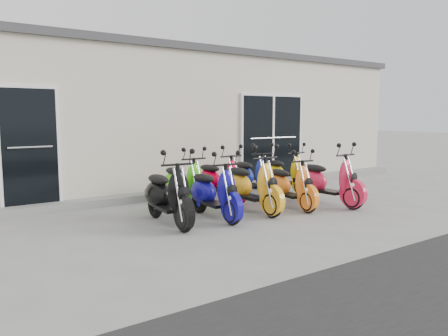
{
  "coord_description": "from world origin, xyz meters",
  "views": [
    {
      "loc": [
        -4.81,
        -6.32,
        1.76
      ],
      "look_at": [
        0.0,
        0.6,
        0.75
      ],
      "focal_mm": 35.0,
      "sensor_mm": 36.0,
      "label": 1
    }
  ],
  "objects_px": {
    "scooter_back_red": "(220,173)",
    "scooter_back_yellow": "(285,167)",
    "scooter_front_orange_b": "(290,178)",
    "scooter_front_red": "(328,173)",
    "scooter_front_black": "(167,186)",
    "scooter_front_blue": "(214,184)",
    "scooter_back_green": "(184,176)",
    "scooter_front_orange_a": "(251,178)",
    "scooter_back_blue": "(252,170)"
  },
  "relations": [
    {
      "from": "scooter_front_red",
      "to": "scooter_back_yellow",
      "type": "distance_m",
      "value": 1.52
    },
    {
      "from": "scooter_front_orange_b",
      "to": "scooter_back_green",
      "type": "relative_size",
      "value": 0.97
    },
    {
      "from": "scooter_back_green",
      "to": "scooter_back_yellow",
      "type": "xyz_separation_m",
      "value": [
        2.65,
        0.01,
        -0.01
      ]
    },
    {
      "from": "scooter_front_black",
      "to": "scooter_back_red",
      "type": "xyz_separation_m",
      "value": [
        1.76,
        1.08,
        -0.03
      ]
    },
    {
      "from": "scooter_front_blue",
      "to": "scooter_front_red",
      "type": "bearing_deg",
      "value": -5.3
    },
    {
      "from": "scooter_front_red",
      "to": "scooter_back_yellow",
      "type": "xyz_separation_m",
      "value": [
        0.24,
        1.5,
        -0.05
      ]
    },
    {
      "from": "scooter_front_orange_a",
      "to": "scooter_front_red",
      "type": "distance_m",
      "value": 1.68
    },
    {
      "from": "scooter_front_red",
      "to": "scooter_front_blue",
      "type": "bearing_deg",
      "value": 167.72
    },
    {
      "from": "scooter_back_blue",
      "to": "scooter_back_yellow",
      "type": "xyz_separation_m",
      "value": [
        0.96,
        0.02,
        -0.02
      ]
    },
    {
      "from": "scooter_front_blue",
      "to": "scooter_front_orange_a",
      "type": "bearing_deg",
      "value": 5.66
    },
    {
      "from": "scooter_back_green",
      "to": "scooter_back_yellow",
      "type": "relative_size",
      "value": 1.02
    },
    {
      "from": "scooter_back_red",
      "to": "scooter_back_blue",
      "type": "height_order",
      "value": "scooter_back_blue"
    },
    {
      "from": "scooter_front_blue",
      "to": "scooter_front_black",
      "type": "bearing_deg",
      "value": 176.43
    },
    {
      "from": "scooter_back_red",
      "to": "scooter_back_yellow",
      "type": "height_order",
      "value": "scooter_back_red"
    },
    {
      "from": "scooter_front_blue",
      "to": "scooter_front_orange_a",
      "type": "height_order",
      "value": "scooter_front_orange_a"
    },
    {
      "from": "scooter_front_orange_b",
      "to": "scooter_front_blue",
      "type": "bearing_deg",
      "value": -178.02
    },
    {
      "from": "scooter_front_orange_b",
      "to": "scooter_front_red",
      "type": "distance_m",
      "value": 0.84
    },
    {
      "from": "scooter_front_orange_a",
      "to": "scooter_back_red",
      "type": "height_order",
      "value": "scooter_front_orange_a"
    },
    {
      "from": "scooter_front_blue",
      "to": "scooter_back_red",
      "type": "relative_size",
      "value": 1.0
    },
    {
      "from": "scooter_front_orange_a",
      "to": "scooter_front_red",
      "type": "relative_size",
      "value": 1.01
    },
    {
      "from": "scooter_front_orange_a",
      "to": "scooter_back_blue",
      "type": "relative_size",
      "value": 1.05
    },
    {
      "from": "scooter_front_orange_a",
      "to": "scooter_front_red",
      "type": "height_order",
      "value": "scooter_front_orange_a"
    },
    {
      "from": "scooter_front_orange_b",
      "to": "scooter_front_red",
      "type": "height_order",
      "value": "scooter_front_red"
    },
    {
      "from": "scooter_front_black",
      "to": "scooter_front_blue",
      "type": "distance_m",
      "value": 0.85
    },
    {
      "from": "scooter_front_blue",
      "to": "scooter_back_blue",
      "type": "relative_size",
      "value": 0.99
    },
    {
      "from": "scooter_front_red",
      "to": "scooter_back_red",
      "type": "relative_size",
      "value": 1.05
    },
    {
      "from": "scooter_front_blue",
      "to": "scooter_back_green",
      "type": "height_order",
      "value": "scooter_front_blue"
    },
    {
      "from": "scooter_front_orange_a",
      "to": "scooter_back_green",
      "type": "distance_m",
      "value": 1.36
    },
    {
      "from": "scooter_back_green",
      "to": "scooter_back_yellow",
      "type": "bearing_deg",
      "value": -1.13
    },
    {
      "from": "scooter_front_black",
      "to": "scooter_front_blue",
      "type": "xyz_separation_m",
      "value": [
        0.84,
        -0.08,
        -0.03
      ]
    },
    {
      "from": "scooter_front_black",
      "to": "scooter_back_red",
      "type": "bearing_deg",
      "value": 34.82
    },
    {
      "from": "scooter_front_orange_b",
      "to": "scooter_back_green",
      "type": "height_order",
      "value": "scooter_back_green"
    },
    {
      "from": "scooter_front_black",
      "to": "scooter_back_green",
      "type": "relative_size",
      "value": 1.06
    },
    {
      "from": "scooter_back_red",
      "to": "scooter_front_orange_b",
      "type": "bearing_deg",
      "value": -62.05
    },
    {
      "from": "scooter_back_blue",
      "to": "scooter_back_yellow",
      "type": "distance_m",
      "value": 0.96
    },
    {
      "from": "scooter_back_green",
      "to": "scooter_back_yellow",
      "type": "distance_m",
      "value": 2.65
    },
    {
      "from": "scooter_front_blue",
      "to": "scooter_front_orange_b",
      "type": "relative_size",
      "value": 1.04
    },
    {
      "from": "scooter_front_orange_a",
      "to": "scooter_front_orange_b",
      "type": "xyz_separation_m",
      "value": [
        0.83,
        -0.15,
        -0.06
      ]
    },
    {
      "from": "scooter_front_blue",
      "to": "scooter_back_red",
      "type": "distance_m",
      "value": 1.48
    },
    {
      "from": "scooter_front_orange_b",
      "to": "scooter_front_red",
      "type": "xyz_separation_m",
      "value": [
        0.8,
        -0.23,
        0.05
      ]
    },
    {
      "from": "scooter_front_blue",
      "to": "scooter_back_blue",
      "type": "height_order",
      "value": "scooter_back_blue"
    },
    {
      "from": "scooter_front_orange_a",
      "to": "scooter_back_yellow",
      "type": "distance_m",
      "value": 2.19
    },
    {
      "from": "scooter_front_orange_b",
      "to": "scooter_back_green",
      "type": "xyz_separation_m",
      "value": [
        -1.61,
        1.26,
        0.02
      ]
    },
    {
      "from": "scooter_front_orange_b",
      "to": "scooter_back_red",
      "type": "height_order",
      "value": "scooter_back_red"
    },
    {
      "from": "scooter_front_black",
      "to": "scooter_back_green",
      "type": "xyz_separation_m",
      "value": [
        0.92,
        1.08,
        -0.04
      ]
    },
    {
      "from": "scooter_back_green",
      "to": "scooter_back_red",
      "type": "bearing_deg",
      "value": -1.87
    },
    {
      "from": "scooter_front_orange_b",
      "to": "scooter_front_red",
      "type": "bearing_deg",
      "value": -10.52
    },
    {
      "from": "scooter_back_green",
      "to": "scooter_front_orange_b",
      "type": "bearing_deg",
      "value": -39.62
    },
    {
      "from": "scooter_front_blue",
      "to": "scooter_back_blue",
      "type": "xyz_separation_m",
      "value": [
        1.76,
        1.16,
        0.0
      ]
    },
    {
      "from": "scooter_front_black",
      "to": "scooter_back_yellow",
      "type": "height_order",
      "value": "scooter_front_black"
    }
  ]
}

